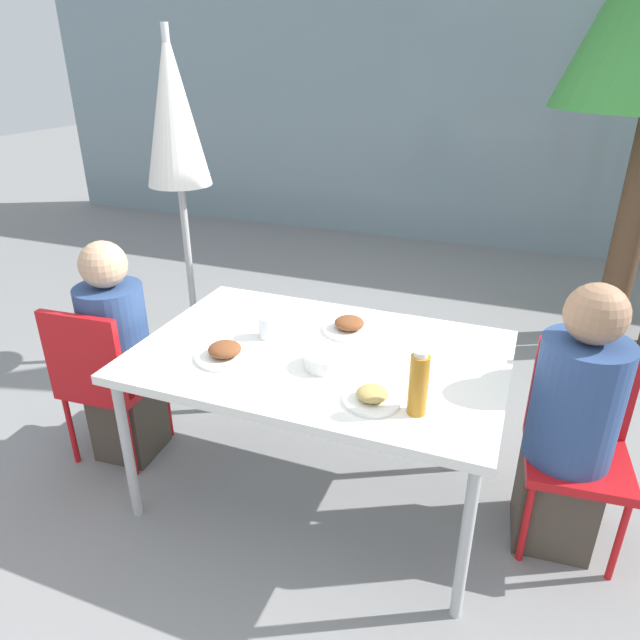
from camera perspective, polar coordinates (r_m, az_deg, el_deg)
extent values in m
plane|color=gray|center=(2.85, 0.00, -16.51)|extent=(24.00, 24.00, 0.00)
cube|color=gray|center=(6.29, 15.02, 20.80)|extent=(10.00, 0.20, 3.00)
cube|color=white|center=(2.43, 0.00, -3.63)|extent=(1.54, 1.01, 0.04)
cylinder|color=#B7B7B7|center=(2.63, -18.69, -12.27)|extent=(0.04, 0.04, 0.71)
cylinder|color=#B7B7B7|center=(2.18, 14.31, -20.88)|extent=(0.04, 0.04, 0.71)
cylinder|color=#B7B7B7|center=(3.24, -8.97, -3.62)|extent=(0.04, 0.04, 0.71)
cylinder|color=#B7B7B7|center=(2.88, 16.81, -8.42)|extent=(0.04, 0.04, 0.71)
cube|color=red|center=(3.04, -19.85, -5.73)|extent=(0.43, 0.43, 0.04)
cube|color=red|center=(2.81, -22.65, -3.45)|extent=(0.40, 0.06, 0.42)
cylinder|color=red|center=(3.36, -20.01, -6.99)|extent=(0.03, 0.03, 0.39)
cylinder|color=red|center=(3.18, -15.01, -8.15)|extent=(0.03, 0.03, 0.39)
cylinder|color=red|center=(3.14, -23.61, -10.02)|extent=(0.03, 0.03, 0.39)
cylinder|color=red|center=(2.95, -18.43, -11.51)|extent=(0.03, 0.03, 0.39)
cube|color=#473D33|center=(3.11, -18.57, -8.99)|extent=(0.30, 0.30, 0.43)
cylinder|color=navy|center=(2.89, -19.81, -1.38)|extent=(0.31, 0.31, 0.49)
sphere|color=tan|center=(2.76, -20.87, 5.20)|extent=(0.22, 0.22, 0.22)
cube|color=red|center=(2.57, 24.30, -12.72)|extent=(0.43, 0.43, 0.04)
cube|color=red|center=(2.60, 24.79, -6.27)|extent=(0.40, 0.07, 0.42)
cylinder|color=red|center=(2.61, 27.69, -19.02)|extent=(0.03, 0.03, 0.39)
cylinder|color=red|center=(2.55, 19.87, -18.54)|extent=(0.03, 0.03, 0.39)
cylinder|color=red|center=(2.87, 26.60, -14.39)|extent=(0.03, 0.03, 0.39)
cylinder|color=red|center=(2.81, 19.64, -13.84)|extent=(0.03, 0.03, 0.39)
cube|color=#473D33|center=(2.68, 22.45, -15.97)|extent=(0.32, 0.32, 0.43)
cylinder|color=navy|center=(2.41, 24.29, -7.42)|extent=(0.33, 0.33, 0.51)
sphere|color=#9E7556|center=(2.25, 25.93, 0.55)|extent=(0.23, 0.23, 0.23)
cylinder|color=#333333|center=(4.03, -12.10, -3.07)|extent=(0.36, 0.36, 0.05)
cylinder|color=#BCBCBC|center=(3.68, -13.51, 10.77)|extent=(0.04, 0.04, 2.05)
cone|color=silver|center=(3.58, -14.50, 19.85)|extent=(0.38, 0.38, 0.88)
cylinder|color=white|center=(2.60, 2.93, -0.96)|extent=(0.24, 0.24, 0.01)
ellipsoid|color=brown|center=(2.59, 2.94, -0.29)|extent=(0.13, 0.13, 0.05)
cylinder|color=white|center=(2.41, -9.45, -3.61)|extent=(0.25, 0.25, 0.01)
ellipsoid|color=brown|center=(2.39, -9.51, -2.89)|extent=(0.14, 0.14, 0.05)
cylinder|color=white|center=(2.10, 5.21, -8.02)|extent=(0.21, 0.21, 0.01)
ellipsoid|color=tan|center=(2.08, 5.25, -7.33)|extent=(0.12, 0.12, 0.05)
cylinder|color=#B7751E|center=(2.01, 9.81, -6.42)|extent=(0.07, 0.07, 0.23)
cylinder|color=white|center=(1.94, 10.08, -3.34)|extent=(0.05, 0.05, 0.02)
cylinder|color=white|center=(2.53, -5.28, -0.70)|extent=(0.08, 0.08, 0.10)
cylinder|color=white|center=(2.30, 0.54, -4.02)|extent=(0.17, 0.17, 0.06)
cylinder|color=brown|center=(4.48, 28.54, 7.82)|extent=(0.20, 0.20, 1.58)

